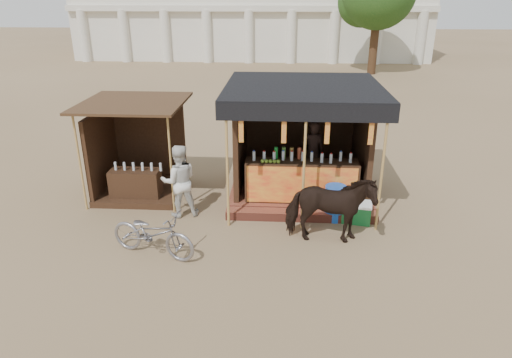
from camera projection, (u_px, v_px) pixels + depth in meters
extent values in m
plane|color=#846B4C|center=(251.00, 265.00, 8.59)|extent=(120.00, 120.00, 0.00)
cube|color=brown|center=(299.00, 187.00, 11.73)|extent=(3.40, 2.80, 0.22)
cube|color=brown|center=(301.00, 215.00, 10.30)|extent=(3.40, 0.35, 0.20)
cube|color=#372114|center=(301.00, 181.00, 10.63)|extent=(2.60, 0.55, 0.95)
cube|color=red|center=(302.00, 185.00, 10.36)|extent=(2.50, 0.02, 0.88)
cube|color=#372114|center=(300.00, 123.00, 12.36)|extent=(3.00, 0.12, 2.50)
cube|color=#372114|center=(240.00, 136.00, 11.29)|extent=(0.12, 2.50, 2.50)
cube|color=#372114|center=(363.00, 138.00, 11.13)|extent=(0.12, 2.50, 2.50)
cube|color=black|center=(304.00, 86.00, 10.54)|extent=(3.60, 3.60, 0.06)
cube|color=black|center=(306.00, 113.00, 8.96)|extent=(3.60, 0.06, 0.36)
cylinder|color=tan|center=(227.00, 167.00, 9.53)|extent=(0.06, 0.06, 2.75)
cylinder|color=tan|center=(304.00, 169.00, 9.45)|extent=(0.06, 0.06, 2.75)
cylinder|color=tan|center=(382.00, 170.00, 9.36)|extent=(0.06, 0.06, 2.75)
cube|color=red|center=(241.00, 129.00, 9.20)|extent=(0.10, 0.02, 0.55)
cube|color=red|center=(284.00, 130.00, 9.16)|extent=(0.10, 0.02, 0.55)
cube|color=red|center=(327.00, 131.00, 9.11)|extent=(0.10, 0.02, 0.55)
cube|color=red|center=(371.00, 131.00, 9.06)|extent=(0.10, 0.02, 0.55)
imported|color=black|center=(312.00, 153.00, 11.45)|extent=(0.63, 0.45, 1.62)
cube|color=#372114|center=(143.00, 190.00, 11.69)|extent=(2.00, 2.00, 0.15)
cube|color=#372114|center=(150.00, 142.00, 12.19)|extent=(1.90, 0.10, 2.10)
cube|color=#372114|center=(102.00, 153.00, 11.37)|extent=(0.10, 1.90, 2.10)
cube|color=#472D19|center=(133.00, 103.00, 10.73)|extent=(2.40, 2.40, 0.06)
cylinder|color=tan|center=(80.00, 163.00, 10.36)|extent=(0.05, 0.05, 2.35)
cylinder|color=tan|center=(171.00, 165.00, 10.24)|extent=(0.05, 0.05, 2.35)
cube|color=#372114|center=(136.00, 186.00, 11.10)|extent=(1.20, 0.50, 0.80)
imported|color=black|center=(329.00, 209.00, 9.12)|extent=(1.77, 0.84, 1.48)
imported|color=gray|center=(153.00, 233.00, 8.76)|extent=(1.90, 1.15, 0.94)
imported|color=silver|center=(179.00, 181.00, 10.22)|extent=(0.97, 0.85, 1.69)
cylinder|color=blue|center=(335.00, 203.00, 10.19)|extent=(0.59, 0.59, 0.81)
cube|color=maroon|center=(359.00, 214.00, 10.26)|extent=(0.46, 0.47, 0.30)
cube|color=#186E30|center=(356.00, 213.00, 10.16)|extent=(0.68, 0.52, 0.40)
cube|color=white|center=(357.00, 204.00, 10.07)|extent=(0.71, 0.55, 0.06)
cube|color=silver|center=(252.00, 3.00, 34.87)|extent=(26.00, 7.00, 8.00)
cube|color=silver|center=(249.00, 8.00, 31.66)|extent=(26.00, 0.50, 0.40)
cylinder|color=silver|center=(84.00, 36.00, 33.06)|extent=(0.70, 0.70, 3.60)
cylinder|color=silver|center=(125.00, 36.00, 32.89)|extent=(0.70, 0.70, 3.60)
cylinder|color=silver|center=(166.00, 36.00, 32.72)|extent=(0.70, 0.70, 3.60)
cylinder|color=silver|center=(207.00, 37.00, 32.55)|extent=(0.70, 0.70, 3.60)
cylinder|color=silver|center=(249.00, 37.00, 32.39)|extent=(0.70, 0.70, 3.60)
cylinder|color=silver|center=(291.00, 37.00, 32.22)|extent=(0.70, 0.70, 3.60)
cylinder|color=silver|center=(334.00, 37.00, 32.05)|extent=(0.70, 0.70, 3.60)
cylinder|color=silver|center=(377.00, 38.00, 31.89)|extent=(0.70, 0.70, 3.60)
cylinder|color=silver|center=(421.00, 38.00, 31.72)|extent=(0.70, 0.70, 3.60)
cylinder|color=#382314|center=(374.00, 41.00, 27.81)|extent=(0.50, 0.50, 4.00)
sphere|color=#2F501B|center=(363.00, 2.00, 27.57)|extent=(2.99, 2.99, 2.99)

